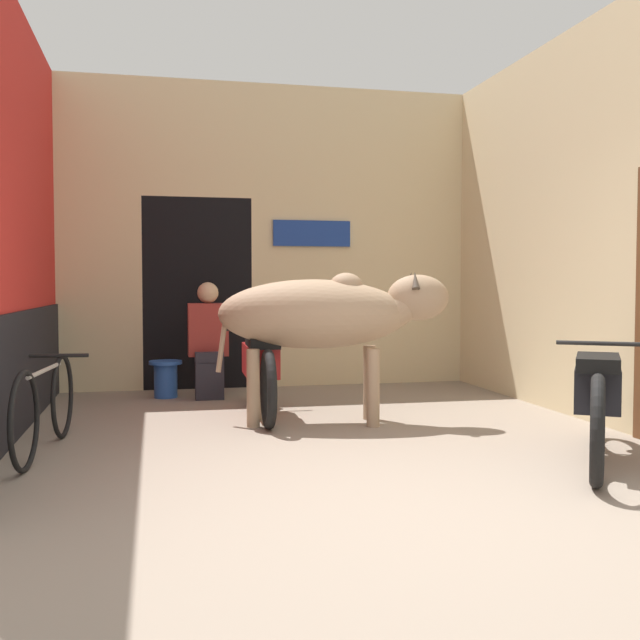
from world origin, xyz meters
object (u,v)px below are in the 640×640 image
at_px(motorcycle_near, 597,397).
at_px(plastic_stool, 166,378).
at_px(shopkeeper_seated, 208,338).
at_px(motorcycle_far, 260,367).
at_px(cow, 326,315).
at_px(bicycle, 45,406).

height_order(motorcycle_near, plastic_stool, motorcycle_near).
bearing_deg(shopkeeper_seated, motorcycle_far, -72.10).
relative_size(cow, plastic_stool, 5.22).
bearing_deg(cow, plastic_stool, 126.76).
bearing_deg(motorcycle_far, plastic_stool, 122.31).
bearing_deg(bicycle, motorcycle_far, 34.70).
xyz_separation_m(cow, shopkeeper_seated, (-0.89, 1.66, -0.30)).
bearing_deg(bicycle, motorcycle_near, -16.99).
height_order(bicycle, plastic_stool, bicycle).
xyz_separation_m(bicycle, plastic_stool, (0.87, 2.48, -0.13)).
bearing_deg(motorcycle_far, motorcycle_near, -49.60).
height_order(cow, motorcycle_far, cow).
relative_size(motorcycle_near, plastic_stool, 4.30).
distance_m(cow, bicycle, 2.39).
bearing_deg(plastic_stool, motorcycle_far, -57.69).
distance_m(bicycle, shopkeeper_seated, 2.72).
distance_m(cow, motorcycle_far, 0.85).
xyz_separation_m(motorcycle_far, shopkeeper_seated, (-0.38, 1.19, 0.19)).
bearing_deg(motorcycle_near, plastic_stool, 127.65).
height_order(cow, plastic_stool, cow).
height_order(motorcycle_near, bicycle, motorcycle_near).
bearing_deg(motorcycle_far, shopkeeper_seated, 107.90).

